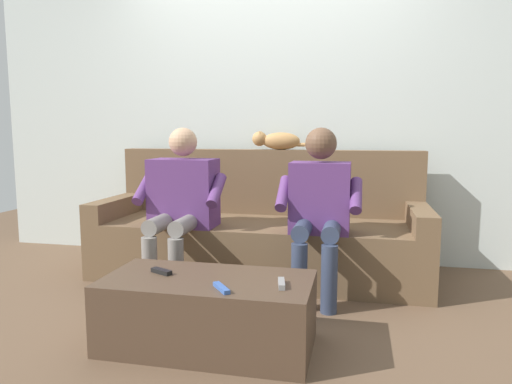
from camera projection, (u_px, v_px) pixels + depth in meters
ground_plane at (236, 307)px, 2.91m from camera, size 8.00×8.00×0.00m
back_wall at (273, 101)px, 3.94m from camera, size 5.08×0.06×2.68m
couch at (260, 235)px, 3.58m from camera, size 2.45×0.84×0.94m
coffee_table at (208, 312)px, 2.36m from camera, size 1.05×0.52×0.36m
person_left_seated at (319, 202)px, 3.04m from camera, size 0.54×0.54×1.11m
person_right_seated at (181, 198)px, 3.25m from camera, size 0.61×0.58×1.11m
cat_on_backrest at (276, 140)px, 3.76m from camera, size 0.54×0.12×0.15m
remote_gray at (282, 284)px, 2.21m from camera, size 0.05×0.13×0.03m
remote_blue at (221, 288)px, 2.16m from camera, size 0.11×0.13×0.02m
remote_black at (161, 271)px, 2.41m from camera, size 0.13×0.09×0.02m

